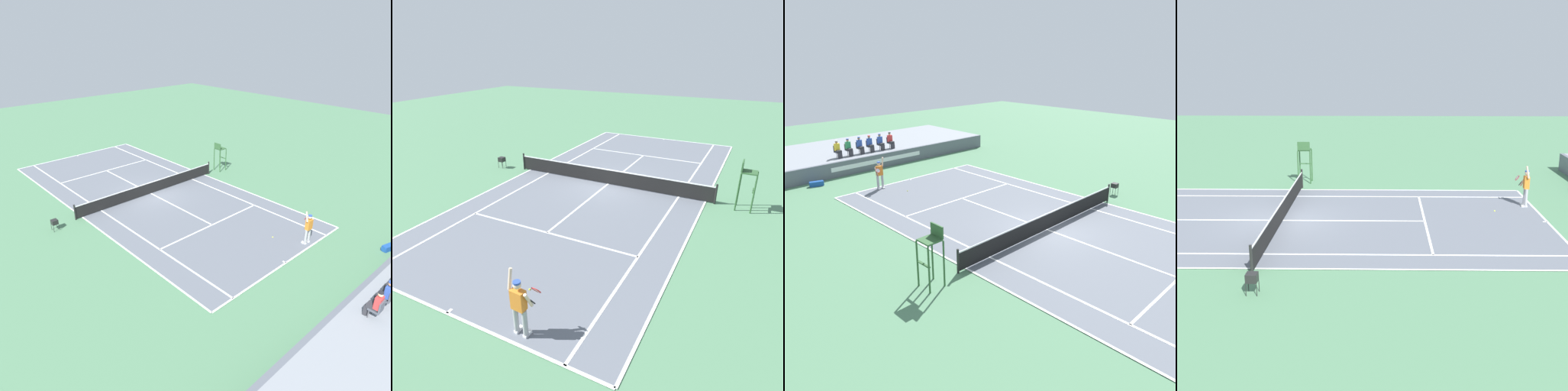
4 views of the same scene
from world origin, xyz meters
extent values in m
plane|color=#4C7A56|center=(0.00, 0.00, 0.00)|extent=(80.00, 80.00, 0.00)
cube|color=slate|center=(0.00, 0.00, 0.01)|extent=(10.98, 23.78, 0.02)
cube|color=white|center=(0.00, 11.89, 0.02)|extent=(10.98, 0.10, 0.01)
cube|color=white|center=(-5.49, 0.00, 0.02)|extent=(0.10, 23.78, 0.01)
cube|color=white|center=(5.49, 0.00, 0.02)|extent=(0.10, 23.78, 0.01)
cube|color=white|center=(-4.11, 0.00, 0.02)|extent=(0.10, 23.78, 0.01)
cube|color=white|center=(4.11, 0.00, 0.02)|extent=(0.10, 23.78, 0.01)
cube|color=white|center=(0.00, 6.40, 0.02)|extent=(8.22, 0.10, 0.01)
cube|color=white|center=(0.00, 0.00, 0.02)|extent=(0.10, 12.80, 0.01)
cube|color=white|center=(0.00, 11.79, 0.02)|extent=(0.10, 0.20, 0.01)
cylinder|color=black|center=(-5.94, 0.00, 0.54)|extent=(0.10, 0.10, 1.07)
cylinder|color=black|center=(5.94, 0.00, 0.54)|extent=(0.10, 0.10, 1.07)
cube|color=black|center=(0.00, 0.00, 0.48)|extent=(11.78, 0.02, 0.84)
cube|color=white|center=(0.00, 0.00, 0.90)|extent=(11.78, 0.03, 0.06)
cylinder|color=#9E9EA3|center=(-2.35, 11.52, 0.46)|extent=(0.15, 0.15, 0.92)
cylinder|color=#9E9EA3|center=(-2.67, 11.54, 0.46)|extent=(0.15, 0.15, 0.92)
cube|color=white|center=(-2.35, 11.46, 0.05)|extent=(0.14, 0.29, 0.10)
cube|color=white|center=(-2.67, 11.48, 0.05)|extent=(0.14, 0.29, 0.10)
cube|color=orange|center=(-2.51, 11.53, 1.22)|extent=(0.41, 0.26, 0.60)
sphere|color=beige|center=(-2.51, 11.53, 1.69)|extent=(0.22, 0.22, 0.22)
cylinder|color=#2D4CA8|center=(-2.51, 11.53, 1.78)|extent=(0.21, 0.21, 0.06)
cylinder|color=beige|center=(-2.25, 11.48, 1.78)|extent=(0.10, 0.22, 0.61)
cylinder|color=beige|center=(-2.78, 11.44, 1.24)|extent=(0.11, 0.33, 0.56)
cylinder|color=black|center=(-2.82, 11.32, 1.11)|extent=(0.05, 0.19, 0.25)
torus|color=red|center=(-2.82, 11.15, 1.37)|extent=(0.31, 0.21, 0.26)
cylinder|color=silver|center=(-2.82, 11.15, 1.37)|extent=(0.28, 0.17, 0.22)
sphere|color=#D1E533|center=(-1.58, 9.86, 0.03)|extent=(0.07, 0.07, 0.07)
cylinder|color=#2D562D|center=(-7.63, -0.35, 0.95)|extent=(0.07, 0.07, 1.90)
cylinder|color=#2D562D|center=(-7.63, 0.35, 0.95)|extent=(0.07, 0.07, 1.90)
cylinder|color=#2D562D|center=(-6.93, -0.35, 0.95)|extent=(0.07, 0.07, 1.90)
cylinder|color=#2D562D|center=(-6.93, 0.35, 0.95)|extent=(0.07, 0.07, 1.90)
cube|color=#2D562D|center=(-7.28, 0.00, 1.93)|extent=(0.70, 0.70, 0.06)
cube|color=#2D562D|center=(-6.93, 0.00, 2.20)|extent=(0.06, 0.70, 0.48)
cube|color=#2D562D|center=(-7.60, 0.00, 1.04)|extent=(0.10, 0.70, 0.04)
cube|color=black|center=(7.45, 0.38, 0.56)|extent=(0.36, 0.36, 0.28)
cylinder|color=black|center=(7.28, 0.21, 0.21)|extent=(0.02, 0.02, 0.42)
cylinder|color=black|center=(7.62, 0.21, 0.21)|extent=(0.02, 0.02, 0.42)
cylinder|color=black|center=(7.28, 0.55, 0.21)|extent=(0.02, 0.02, 0.42)
cylinder|color=black|center=(7.62, 0.55, 0.21)|extent=(0.02, 0.02, 0.42)
ellipsoid|color=#D1E533|center=(7.45, 0.38, 0.64)|extent=(0.30, 0.30, 0.12)
camera|label=1|loc=(14.42, 20.60, 11.40)|focal=34.10mm
camera|label=2|loc=(-7.49, 17.23, 7.41)|focal=31.92mm
camera|label=3|loc=(-15.24, -10.78, 8.39)|focal=36.94mm
camera|label=4|loc=(22.71, 4.44, 7.42)|focal=48.69mm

